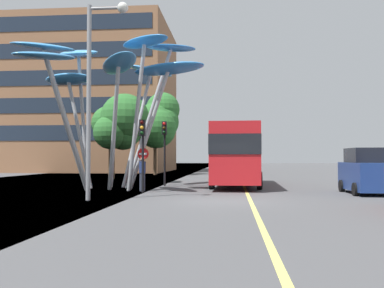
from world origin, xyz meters
TOP-DOWN VIEW (x-y plane):
  - ground at (-0.75, 0.00)m, footprint 120.00×240.00m
  - red_bus at (0.61, 9.08)m, footprint 3.01×10.31m
  - leaf_sculpture at (-6.34, 6.02)m, footprint 10.43×10.94m
  - traffic_light_kerb_near at (-4.05, 3.75)m, footprint 0.28×0.42m
  - traffic_light_kerb_far at (-3.70, 8.55)m, footprint 0.28×0.42m
  - car_parked_mid at (6.76, 3.95)m, footprint 2.01×3.91m
  - street_lamp at (-5.05, -0.30)m, footprint 1.70×0.44m
  - tree_pavement_near at (-8.78, 17.15)m, footprint 5.00×4.41m
  - tree_pavement_far at (-6.82, 24.96)m, footprint 4.18×5.35m
  - pedestrian at (-4.24, 4.66)m, footprint 0.34×0.34m
  - no_entry_sign at (-4.30, 5.16)m, footprint 0.60×0.12m
  - backdrop_building at (-17.81, 36.85)m, footprint 20.31×15.94m

SIDE VIEW (x-z plane):
  - ground at x=-0.75m, z-range -0.10..0.00m
  - pedestrian at x=-4.24m, z-range 0.01..1.75m
  - car_parked_mid at x=6.76m, z-range -0.06..2.11m
  - no_entry_sign at x=-4.30m, z-range 0.38..2.59m
  - red_bus at x=0.61m, z-range 0.17..3.95m
  - traffic_light_kerb_near at x=-4.05m, z-range 0.81..4.39m
  - traffic_light_kerb_far at x=-3.70m, z-range 0.87..4.77m
  - tree_pavement_near at x=-8.78m, z-range 1.00..7.93m
  - street_lamp at x=-5.05m, z-range 1.07..9.06m
  - tree_pavement_far at x=-6.82m, z-range 1.39..9.66m
  - leaf_sculpture at x=-6.34m, z-range 2.27..10.72m
  - backdrop_building at x=-17.81m, z-range 0.00..18.46m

